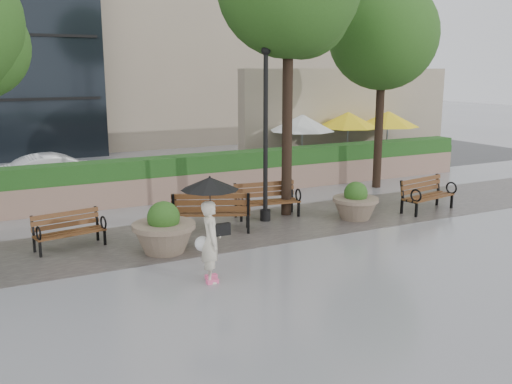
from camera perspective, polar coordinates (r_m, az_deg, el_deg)
name	(u,v)px	position (r m, az deg, el deg)	size (l,w,h in m)	color
ground	(256,272)	(11.53, 0.05, -8.05)	(100.00, 100.00, 0.00)	gray
cobble_strip	(201,234)	(14.12, -5.55, -4.24)	(28.00, 3.20, 0.01)	#383330
hedge_wall	(151,180)	(17.65, -10.41, 1.15)	(24.00, 0.80, 1.35)	#8E6B5B
cafe_wall	(348,117)	(24.44, 9.23, 7.40)	(10.00, 0.60, 4.00)	tan
cafe_hedge	(370,162)	(22.59, 11.37, 2.96)	(8.00, 0.50, 0.90)	#1C4517
asphalt_street	(120,179)	(21.57, -13.46, 1.23)	(40.00, 7.00, 0.00)	black
bench_1	(70,238)	(13.58, -18.11, -4.42)	(1.62, 0.87, 0.83)	brown
bench_2	(211,220)	(14.29, -4.48, -2.77)	(2.05, 1.47, 1.03)	brown
bench_3	(267,207)	(15.63, 1.12, -1.53)	(1.83, 0.92, 0.94)	brown
bench_4	(427,202)	(17.00, 16.74, -0.92)	(1.85, 1.01, 0.94)	brown
planter_left	(164,233)	(12.75, -9.18, -4.05)	(1.39, 1.39, 1.17)	#7F6B56
planter_right	(355,205)	(15.63, 9.91, -1.24)	(1.23, 1.23, 1.03)	#7F6B56
lamppost	(266,146)	(14.92, 0.96, 4.64)	(0.28, 0.28, 4.56)	black
tree_2	(385,39)	(19.86, 12.78, 14.70)	(3.66, 3.60, 6.88)	black
patio_umb_white	(302,123)	(21.64, 4.66, 6.88)	(2.50, 2.50, 2.30)	black
patio_umb_yellow_a	(348,120)	(23.15, 9.20, 7.11)	(2.50, 2.50, 2.30)	black
patio_umb_yellow_b	(388,119)	(23.89, 13.07, 7.10)	(2.50, 2.50, 2.30)	black
car_right	(59,172)	(20.14, -19.11, 1.89)	(1.30, 3.73, 1.23)	white
pedestrian	(210,219)	(10.78, -4.58, -2.69)	(1.10, 1.10, 2.02)	beige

